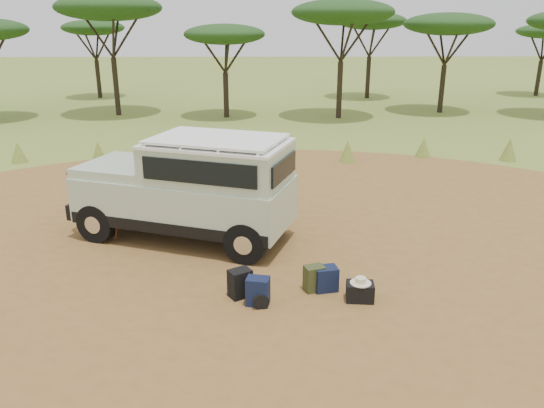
{
  "coord_description": "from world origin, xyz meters",
  "views": [
    {
      "loc": [
        -0.15,
        -10.42,
        4.88
      ],
      "look_at": [
        0.09,
        0.83,
        1.0
      ],
      "focal_mm": 35.0,
      "sensor_mm": 36.0,
      "label": 1
    }
  ],
  "objects_px": {
    "backpack_black": "(240,283)",
    "backpack_olive": "(314,278)",
    "safari_vehicle": "(191,190)",
    "walking_staff": "(117,213)",
    "duffel_navy": "(326,279)",
    "hard_case": "(360,292)",
    "backpack_navy": "(258,291)"
  },
  "relations": [
    {
      "from": "safari_vehicle",
      "to": "walking_staff",
      "type": "relative_size",
      "value": 3.55
    },
    {
      "from": "safari_vehicle",
      "to": "backpack_navy",
      "type": "distance_m",
      "value": 3.66
    },
    {
      "from": "backpack_black",
      "to": "backpack_navy",
      "type": "height_order",
      "value": "backpack_black"
    },
    {
      "from": "walking_staff",
      "to": "backpack_black",
      "type": "xyz_separation_m",
      "value": [
        2.89,
        -2.57,
        -0.47
      ]
    },
    {
      "from": "safari_vehicle",
      "to": "backpack_black",
      "type": "bearing_deg",
      "value": -47.25
    },
    {
      "from": "backpack_black",
      "to": "duffel_navy",
      "type": "bearing_deg",
      "value": -23.97
    },
    {
      "from": "backpack_olive",
      "to": "safari_vehicle",
      "type": "bearing_deg",
      "value": 114.8
    },
    {
      "from": "backpack_olive",
      "to": "duffel_navy",
      "type": "relative_size",
      "value": 1.06
    },
    {
      "from": "backpack_black",
      "to": "backpack_olive",
      "type": "distance_m",
      "value": 1.42
    },
    {
      "from": "walking_staff",
      "to": "backpack_navy",
      "type": "bearing_deg",
      "value": -85.47
    },
    {
      "from": "safari_vehicle",
      "to": "duffel_navy",
      "type": "height_order",
      "value": "safari_vehicle"
    },
    {
      "from": "backpack_black",
      "to": "hard_case",
      "type": "distance_m",
      "value": 2.22
    },
    {
      "from": "walking_staff",
      "to": "hard_case",
      "type": "height_order",
      "value": "walking_staff"
    },
    {
      "from": "safari_vehicle",
      "to": "duffel_navy",
      "type": "relative_size",
      "value": 11.29
    },
    {
      "from": "hard_case",
      "to": "backpack_black",
      "type": "bearing_deg",
      "value": -179.86
    },
    {
      "from": "safari_vehicle",
      "to": "backpack_olive",
      "type": "relative_size",
      "value": 10.66
    },
    {
      "from": "safari_vehicle",
      "to": "backpack_olive",
      "type": "xyz_separation_m",
      "value": [
        2.63,
        -2.66,
        -0.94
      ]
    },
    {
      "from": "duffel_navy",
      "to": "hard_case",
      "type": "distance_m",
      "value": 0.72
    },
    {
      "from": "hard_case",
      "to": "walking_staff",
      "type": "bearing_deg",
      "value": 156.69
    },
    {
      "from": "backpack_black",
      "to": "duffel_navy",
      "type": "relative_size",
      "value": 1.13
    },
    {
      "from": "safari_vehicle",
      "to": "backpack_black",
      "type": "relative_size",
      "value": 9.95
    },
    {
      "from": "walking_staff",
      "to": "duffel_navy",
      "type": "bearing_deg",
      "value": -71.3
    },
    {
      "from": "hard_case",
      "to": "backpack_navy",
      "type": "bearing_deg",
      "value": -171.48
    },
    {
      "from": "walking_staff",
      "to": "backpack_olive",
      "type": "distance_m",
      "value": 4.92
    },
    {
      "from": "backpack_navy",
      "to": "duffel_navy",
      "type": "distance_m",
      "value": 1.39
    },
    {
      "from": "backpack_olive",
      "to": "duffel_navy",
      "type": "xyz_separation_m",
      "value": [
        0.22,
        0.01,
        -0.01
      ]
    },
    {
      "from": "backpack_black",
      "to": "backpack_navy",
      "type": "relative_size",
      "value": 1.02
    },
    {
      "from": "backpack_olive",
      "to": "walking_staff",
      "type": "bearing_deg",
      "value": 131.33
    },
    {
      "from": "backpack_olive",
      "to": "hard_case",
      "type": "relative_size",
      "value": 1.02
    },
    {
      "from": "duffel_navy",
      "to": "hard_case",
      "type": "relative_size",
      "value": 0.97
    },
    {
      "from": "backpack_black",
      "to": "backpack_olive",
      "type": "bearing_deg",
      "value": -23.06
    },
    {
      "from": "backpack_black",
      "to": "backpack_olive",
      "type": "relative_size",
      "value": 1.07
    }
  ]
}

